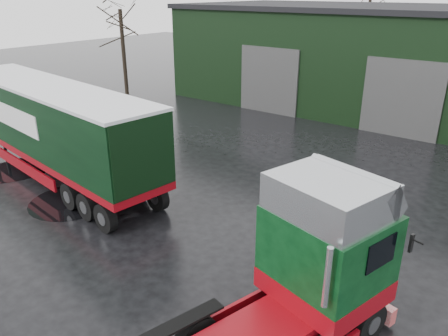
# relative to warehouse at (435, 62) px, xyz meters

# --- Properties ---
(ground) EXTENTS (100.00, 100.00, 0.00)m
(ground) POSITION_rel_warehouse_xyz_m (-2.00, -20.00, -3.16)
(ground) COLOR black
(warehouse) EXTENTS (32.40, 12.40, 6.30)m
(warehouse) POSITION_rel_warehouse_xyz_m (0.00, 0.00, 0.00)
(warehouse) COLOR black
(warehouse) RESTS_ON ground
(hero_tractor) EXTENTS (4.08, 6.54, 3.78)m
(hero_tractor) POSITION_rel_warehouse_xyz_m (2.50, -23.00, -1.27)
(hero_tractor) COLOR #093214
(hero_tractor) RESTS_ON ground
(trailer_left) EXTENTS (12.70, 4.06, 3.88)m
(trailer_left) POSITION_rel_warehouse_xyz_m (-9.50, -20.00, -1.22)
(trailer_left) COLOR silver
(trailer_left) RESTS_ON ground
(tree_left) EXTENTS (4.40, 4.40, 8.50)m
(tree_left) POSITION_rel_warehouse_xyz_m (-19.00, -8.00, 1.09)
(tree_left) COLOR black
(tree_left) RESTS_ON ground
(tree_back_a) EXTENTS (4.40, 4.40, 9.50)m
(tree_back_a) POSITION_rel_warehouse_xyz_m (-8.00, 10.00, 1.59)
(tree_back_a) COLOR black
(tree_back_a) RESTS_ON ground
(puddle_0) EXTENTS (3.03, 3.03, 0.01)m
(puddle_0) POSITION_rel_warehouse_xyz_m (-7.10, -21.11, -3.15)
(puddle_0) COLOR black
(puddle_0) RESTS_ON ground
(puddle_1) EXTENTS (2.71, 2.71, 0.01)m
(puddle_1) POSITION_rel_warehouse_xyz_m (0.36, -14.87, -3.15)
(puddle_1) COLOR black
(puddle_1) RESTS_ON ground
(puddle_2) EXTENTS (3.74, 3.74, 0.01)m
(puddle_2) POSITION_rel_warehouse_xyz_m (-12.18, -20.68, -3.15)
(puddle_2) COLOR black
(puddle_2) RESTS_ON ground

